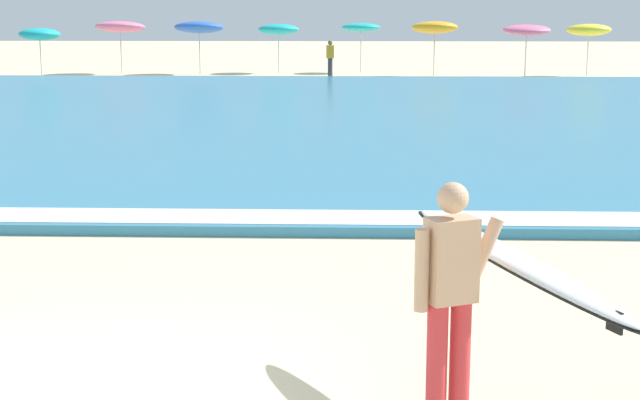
{
  "coord_description": "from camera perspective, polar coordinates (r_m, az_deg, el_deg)",
  "views": [
    {
      "loc": [
        1.84,
        -6.76,
        2.9
      ],
      "look_at": [
        1.53,
        2.25,
        1.1
      ],
      "focal_mm": 54.06,
      "sensor_mm": 36.0,
      "label": 1
    }
  ],
  "objects": [
    {
      "name": "surf_foam",
      "position": [
        13.04,
        -6.18,
        -0.96
      ],
      "size": [
        120.0,
        0.91,
        0.01
      ],
      "primitive_type": "cube",
      "color": "white",
      "rests_on": "sea"
    },
    {
      "name": "beach_umbrella_5",
      "position": [
        42.3,
        6.81,
        10.1
      ],
      "size": [
        1.99,
        2.03,
        2.41
      ],
      "color": "beige",
      "rests_on": "ground"
    },
    {
      "name": "beach_umbrella_7",
      "position": [
        43.65,
        15.63,
        9.67
      ],
      "size": [
        1.89,
        1.91,
        2.27
      ],
      "color": "beige",
      "rests_on": "ground"
    },
    {
      "name": "ground_plane",
      "position": [
        7.58,
        -12.49,
        -11.47
      ],
      "size": [
        160.0,
        160.0,
        0.0
      ],
      "primitive_type": "plane",
      "color": "beige"
    },
    {
      "name": "surfer_with_board",
      "position": [
        6.93,
        9.69,
        -4.44
      ],
      "size": [
        1.47,
        2.77,
        1.73
      ],
      "color": "red",
      "rests_on": "ground"
    },
    {
      "name": "beach_umbrella_0",
      "position": [
        43.79,
        -16.27,
        9.4
      ],
      "size": [
        1.76,
        1.78,
        2.09
      ],
      "color": "beige",
      "rests_on": "ground"
    },
    {
      "name": "beach_umbrella_6",
      "position": [
        42.58,
        12.13,
        9.81
      ],
      "size": [
        2.03,
        2.04,
        2.25
      ],
      "color": "beige",
      "rests_on": "ground"
    },
    {
      "name": "beach_umbrella_4",
      "position": [
        44.37,
        2.45,
        10.17
      ],
      "size": [
        1.77,
        1.78,
        2.27
      ],
      "color": "beige",
      "rests_on": "ground"
    },
    {
      "name": "beach_umbrella_2",
      "position": [
        43.6,
        -7.17,
        10.11
      ],
      "size": [
        2.19,
        2.22,
        2.41
      ],
      "color": "beige",
      "rests_on": "ground"
    },
    {
      "name": "beach_umbrella_1",
      "position": [
        44.45,
        -11.75,
        10.0
      ],
      "size": [
        2.2,
        2.24,
        2.41
      ],
      "color": "beige",
      "rests_on": "ground"
    },
    {
      "name": "sea",
      "position": [
        26.23,
        -2.05,
        5.09
      ],
      "size": [
        120.0,
        28.0,
        0.14
      ],
      "primitive_type": "cube",
      "color": "teal",
      "rests_on": "ground"
    },
    {
      "name": "beach_umbrella_3",
      "position": [
        44.21,
        -2.48,
        10.06
      ],
      "size": [
        1.84,
        1.86,
        2.24
      ],
      "color": "beige",
      "rests_on": "ground"
    },
    {
      "name": "beachgoer_near_row_left",
      "position": [
        40.66,
        0.61,
        8.4
      ],
      "size": [
        0.32,
        0.2,
        1.58
      ],
      "color": "#383842",
      "rests_on": "ground"
    }
  ]
}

